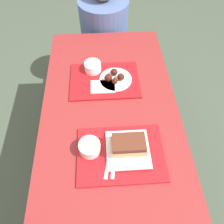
{
  "coord_description": "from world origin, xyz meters",
  "views": [
    {
      "loc": [
        -0.03,
        -0.68,
        1.76
      ],
      "look_at": [
        0.01,
        -0.01,
        0.82
      ],
      "focal_mm": 35.0,
      "sensor_mm": 36.0,
      "label": 1
    }
  ],
  "objects_px": {
    "bowl_coleslaw_near": "(90,147)",
    "brisket_sandwich_plate": "(128,147)",
    "tray_near": "(121,154)",
    "wings_plate_far": "(115,78)",
    "tray_far": "(105,80)",
    "person_seated_across": "(104,24)",
    "bowl_coleslaw_far": "(93,66)"
  },
  "relations": [
    {
      "from": "wings_plate_far",
      "to": "person_seated_across",
      "type": "height_order",
      "value": "person_seated_across"
    },
    {
      "from": "brisket_sandwich_plate",
      "to": "bowl_coleslaw_near",
      "type": "bearing_deg",
      "value": 175.54
    },
    {
      "from": "bowl_coleslaw_near",
      "to": "bowl_coleslaw_far",
      "type": "xyz_separation_m",
      "value": [
        0.02,
        0.55,
        0.0
      ]
    },
    {
      "from": "person_seated_across",
      "to": "tray_near",
      "type": "bearing_deg",
      "value": -88.34
    },
    {
      "from": "wings_plate_far",
      "to": "person_seated_across",
      "type": "xyz_separation_m",
      "value": [
        -0.04,
        0.72,
        -0.1
      ]
    },
    {
      "from": "bowl_coleslaw_near",
      "to": "brisket_sandwich_plate",
      "type": "relative_size",
      "value": 0.5
    },
    {
      "from": "bowl_coleslaw_near",
      "to": "person_seated_across",
      "type": "height_order",
      "value": "person_seated_across"
    },
    {
      "from": "bowl_coleslaw_far",
      "to": "person_seated_across",
      "type": "height_order",
      "value": "person_seated_across"
    },
    {
      "from": "wings_plate_far",
      "to": "person_seated_across",
      "type": "distance_m",
      "value": 0.73
    },
    {
      "from": "bowl_coleslaw_far",
      "to": "person_seated_across",
      "type": "relative_size",
      "value": 0.16
    },
    {
      "from": "bowl_coleslaw_near",
      "to": "person_seated_across",
      "type": "relative_size",
      "value": 0.16
    },
    {
      "from": "tray_near",
      "to": "brisket_sandwich_plate",
      "type": "xyz_separation_m",
      "value": [
        0.03,
        0.01,
        0.05
      ]
    },
    {
      "from": "tray_near",
      "to": "tray_far",
      "type": "bearing_deg",
      "value": 96.66
    },
    {
      "from": "brisket_sandwich_plate",
      "to": "person_seated_across",
      "type": "relative_size",
      "value": 0.32
    },
    {
      "from": "person_seated_across",
      "to": "tray_far",
      "type": "bearing_deg",
      "value": -91.82
    },
    {
      "from": "wings_plate_far",
      "to": "person_seated_across",
      "type": "bearing_deg",
      "value": 93.16
    },
    {
      "from": "tray_far",
      "to": "bowl_coleslaw_far",
      "type": "xyz_separation_m",
      "value": [
        -0.07,
        0.09,
        0.04
      ]
    },
    {
      "from": "bowl_coleslaw_far",
      "to": "wings_plate_far",
      "type": "relative_size",
      "value": 0.53
    },
    {
      "from": "bowl_coleslaw_far",
      "to": "tray_far",
      "type": "bearing_deg",
      "value": -51.04
    },
    {
      "from": "brisket_sandwich_plate",
      "to": "wings_plate_far",
      "type": "xyz_separation_m",
      "value": [
        -0.03,
        0.48,
        -0.02
      ]
    },
    {
      "from": "tray_far",
      "to": "wings_plate_far",
      "type": "bearing_deg",
      "value": -5.35
    },
    {
      "from": "brisket_sandwich_plate",
      "to": "wings_plate_far",
      "type": "distance_m",
      "value": 0.48
    },
    {
      "from": "brisket_sandwich_plate",
      "to": "person_seated_across",
      "type": "distance_m",
      "value": 1.2
    },
    {
      "from": "tray_near",
      "to": "brisket_sandwich_plate",
      "type": "height_order",
      "value": "brisket_sandwich_plate"
    },
    {
      "from": "bowl_coleslaw_near",
      "to": "person_seated_across",
      "type": "bearing_deg",
      "value": 84.55
    },
    {
      "from": "tray_near",
      "to": "person_seated_across",
      "type": "xyz_separation_m",
      "value": [
        -0.03,
        1.21,
        -0.08
      ]
    },
    {
      "from": "brisket_sandwich_plate",
      "to": "tray_near",
      "type": "bearing_deg",
      "value": -161.31
    },
    {
      "from": "tray_far",
      "to": "tray_near",
      "type": "bearing_deg",
      "value": -83.34
    },
    {
      "from": "brisket_sandwich_plate",
      "to": "wings_plate_far",
      "type": "height_order",
      "value": "brisket_sandwich_plate"
    },
    {
      "from": "tray_near",
      "to": "person_seated_across",
      "type": "distance_m",
      "value": 1.21
    },
    {
      "from": "tray_near",
      "to": "brisket_sandwich_plate",
      "type": "relative_size",
      "value": 2.02
    },
    {
      "from": "bowl_coleslaw_near",
      "to": "brisket_sandwich_plate",
      "type": "bearing_deg",
      "value": -4.46
    }
  ]
}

